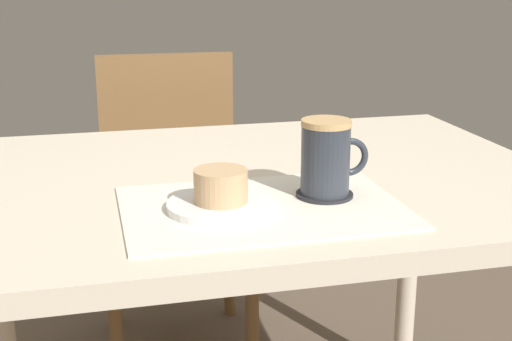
% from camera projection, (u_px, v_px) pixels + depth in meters
% --- Properties ---
extents(dining_table, '(1.11, 0.80, 0.71)m').
position_uv_depth(dining_table, '(251.00, 215.00, 1.31)').
color(dining_table, beige).
rests_on(dining_table, ground_plane).
extents(wooden_chair, '(0.43, 0.43, 0.82)m').
position_uv_depth(wooden_chair, '(173.00, 189.00, 2.00)').
color(wooden_chair, brown).
rests_on(wooden_chair, ground_plane).
extents(placemat, '(0.43, 0.30, 0.00)m').
position_uv_depth(placemat, '(262.00, 207.00, 1.11)').
color(placemat, silver).
rests_on(placemat, dining_table).
extents(pastry_plate, '(0.17, 0.17, 0.01)m').
position_uv_depth(pastry_plate, '(221.00, 205.00, 1.09)').
color(pastry_plate, white).
rests_on(pastry_plate, placemat).
extents(pastry, '(0.08, 0.08, 0.05)m').
position_uv_depth(pastry, '(221.00, 186.00, 1.08)').
color(pastry, tan).
rests_on(pastry, pastry_plate).
extents(coffee_coaster, '(0.09, 0.09, 0.00)m').
position_uv_depth(coffee_coaster, '(324.00, 194.00, 1.15)').
color(coffee_coaster, '#232328').
rests_on(coffee_coaster, placemat).
extents(coffee_mug, '(0.11, 0.08, 0.12)m').
position_uv_depth(coffee_mug, '(327.00, 157.00, 1.13)').
color(coffee_mug, '#2D333D').
rests_on(coffee_mug, coffee_coaster).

